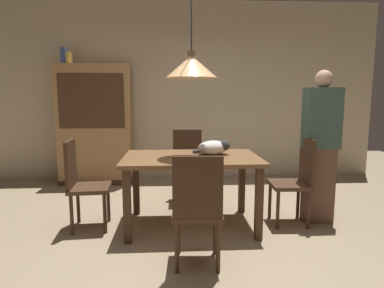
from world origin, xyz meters
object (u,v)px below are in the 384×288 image
at_px(person_standing, 320,147).
at_px(hutch_bookcase, 96,127).
at_px(dining_table, 191,166).
at_px(chair_left_side, 82,180).
at_px(chair_near_front, 197,206).
at_px(cat_sleeping, 214,147).
at_px(chair_right_side, 297,177).
at_px(book_blue_wide, 65,56).
at_px(book_yellow_short, 69,58).
at_px(pendant_lamp, 191,66).
at_px(chair_far_back, 188,162).

bearing_deg(person_standing, hutch_bookcase, 146.78).
distance_m(dining_table, person_standing, 1.41).
distance_m(chair_left_side, chair_near_front, 1.42).
bearing_deg(cat_sleeping, chair_right_side, -6.06).
bearing_deg(book_blue_wide, book_yellow_short, 0.00).
distance_m(cat_sleeping, person_standing, 1.15).
bearing_deg(person_standing, chair_right_side, -166.12).
distance_m(cat_sleeping, book_yellow_short, 2.91).
distance_m(chair_left_side, person_standing, 2.54).
xyz_separation_m(chair_right_side, chair_near_front, (-1.13, -0.88, 0.00)).
distance_m(cat_sleeping, pendant_lamp, 0.88).
xyz_separation_m(cat_sleeping, person_standing, (1.15, -0.03, -0.00)).
relative_size(chair_right_side, chair_far_back, 1.00).
bearing_deg(cat_sleeping, book_blue_wide, 138.85).
bearing_deg(pendant_lamp, chair_near_front, -90.29).
xyz_separation_m(dining_table, chair_right_side, (1.13, -0.00, -0.14)).
height_order(cat_sleeping, book_blue_wide, book_blue_wide).
distance_m(chair_right_side, book_yellow_short, 3.73).
relative_size(chair_near_front, pendant_lamp, 0.72).
relative_size(chair_far_back, hutch_bookcase, 0.50).
height_order(dining_table, pendant_lamp, pendant_lamp).
height_order(chair_far_back, book_yellow_short, book_yellow_short).
bearing_deg(chair_left_side, chair_near_front, -37.82).
distance_m(dining_table, chair_left_side, 1.14).
distance_m(chair_far_back, chair_near_front, 1.76).
xyz_separation_m(pendant_lamp, person_standing, (1.40, 0.06, -0.84)).
height_order(book_yellow_short, person_standing, book_yellow_short).
xyz_separation_m(chair_far_back, person_standing, (1.39, -0.82, 0.31)).
xyz_separation_m(chair_near_front, hutch_bookcase, (-1.39, 2.77, 0.38)).
xyz_separation_m(chair_far_back, book_yellow_short, (-1.75, 1.01, 1.43)).
distance_m(hutch_bookcase, person_standing, 3.34).
bearing_deg(chair_right_side, chair_left_side, -179.92).
xyz_separation_m(book_blue_wide, person_standing, (3.21, -1.83, -1.14)).
xyz_separation_m(cat_sleeping, hutch_bookcase, (-1.64, 1.80, 0.06)).
distance_m(chair_left_side, hutch_bookcase, 1.95).
xyz_separation_m(chair_near_front, cat_sleeping, (0.25, 0.97, 0.32)).
bearing_deg(chair_near_front, book_blue_wide, 123.19).
bearing_deg(hutch_bookcase, pendant_lamp, -53.58).
height_order(chair_left_side, chair_near_front, same).
xyz_separation_m(dining_table, book_blue_wide, (-1.82, 1.89, 1.32)).
height_order(pendant_lamp, person_standing, pendant_lamp).
bearing_deg(book_blue_wide, chair_right_side, -32.75).
height_order(chair_near_front, hutch_bookcase, hutch_bookcase).
bearing_deg(chair_far_back, chair_left_side, -141.93).
relative_size(chair_left_side, pendant_lamp, 0.72).
xyz_separation_m(dining_table, person_standing, (1.40, 0.06, 0.18)).
height_order(dining_table, cat_sleeping, cat_sleeping).
relative_size(chair_left_side, chair_far_back, 1.00).
height_order(chair_near_front, book_blue_wide, book_blue_wide).
bearing_deg(chair_right_side, chair_far_back, 141.98).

